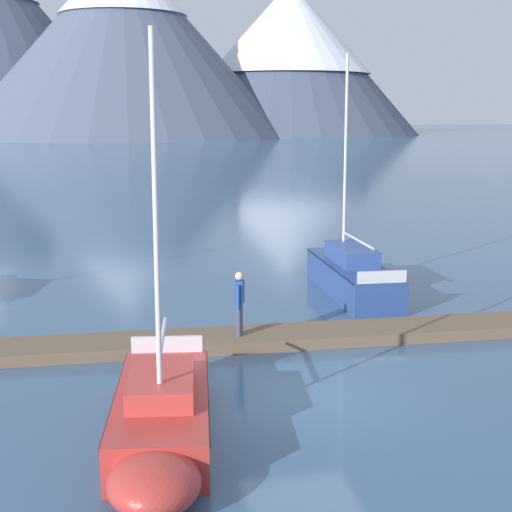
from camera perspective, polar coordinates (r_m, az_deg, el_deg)
ground_plane at (r=16.82m, az=3.60°, el=-10.49°), size 700.00×700.00×0.00m
mountain_central_massif at (r=197.32m, az=-9.86°, el=15.69°), size 82.49×82.49×46.04m
mountain_shoulder_ridge at (r=213.43m, az=2.53°, el=14.86°), size 70.25×70.25×40.15m
dock at (r=20.47m, az=0.98°, el=-6.14°), size 28.79×2.10×0.30m
sailboat_second_berth at (r=14.43m, az=-7.11°, el=-11.96°), size 2.25×6.35×7.48m
sailboat_mid_dock_port at (r=26.41m, az=6.95°, el=-1.20°), size 1.78×7.17×8.03m
person_on_dock at (r=19.97m, az=-1.25°, el=-3.25°), size 0.32×0.57×1.69m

